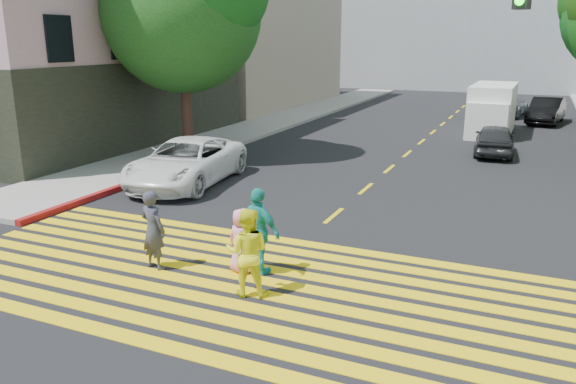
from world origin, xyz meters
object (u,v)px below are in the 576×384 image
Objects in this scene: dark_car_near at (495,139)px; pedestrian_extra at (258,232)px; tree_left at (184,3)px; dark_car_parked at (546,110)px; pedestrian_woman at (247,252)px; white_sedan at (186,162)px; pedestrian_child at (242,241)px; silver_car at (508,105)px; pedestrian_man at (153,230)px; white_van at (492,111)px.

pedestrian_extra is at bearing 73.14° from dark_car_near.
tree_left reaches higher than dark_car_parked.
dark_car_near is at bearing -117.82° from pedestrian_woman.
pedestrian_woman is at bearing -55.51° from white_sedan.
pedestrian_extra is at bearing -162.92° from pedestrian_child.
silver_car is at bearing -112.36° from pedestrian_woman.
dark_car_parked is (10.54, 19.27, -0.01)m from white_sedan.
pedestrian_extra is 0.40× the size of silver_car.
dark_car_near is at bearing -96.27° from pedestrian_child.
pedestrian_child is 25.39m from dark_car_parked.
tree_left is 1.65× the size of white_sedan.
pedestrian_child is at bearing -150.39° from pedestrian_man.
silver_car is at bearing 62.13° from white_sedan.
pedestrian_extra is at bearing 90.46° from silver_car.
tree_left is 6.51× the size of pedestrian_child.
pedestrian_child is 0.30× the size of silver_car.
pedestrian_woman is 8.44m from white_sedan.
dark_car_parked is at bearing 64.98° from white_van.
pedestrian_man is at bearing 25.91° from pedestrian_child.
tree_left is 12.28m from pedestrian_man.
pedestrian_woman is (7.85, -10.08, -4.95)m from tree_left.
pedestrian_extra reaches higher than pedestrian_man.
tree_left is at bearing -121.14° from dark_car_parked.
pedestrian_extra is 25.26m from dark_car_parked.
pedestrian_child is at bearing -51.73° from tree_left.
dark_car_parked is at bearing 54.71° from white_sedan.
white_sedan is at bearing 75.80° from silver_car.
pedestrian_woman is 0.32× the size of white_van.
dark_car_parked is (5.57, 24.77, 0.05)m from pedestrian_child.
white_van is at bearing -87.76° from dark_car_near.
tree_left is 2.34× the size of dark_car_near.
dark_car_parked is (1.91, 10.34, 0.08)m from dark_car_near.
white_sedan is (-4.97, 5.50, 0.06)m from pedestrian_child.
dark_car_near is at bearing -82.92° from white_van.
white_sedan is 23.33m from silver_car.
pedestrian_extra reaches higher than pedestrian_child.
pedestrian_woman is 28.25m from silver_car.
silver_car is at bearing -89.35° from pedestrian_child.
pedestrian_man is 0.93× the size of pedestrian_extra.
dark_car_parked is at bearing -104.37° from dark_car_near.
tree_left is 4.89× the size of pedestrian_extra.
pedestrian_man is 6.88m from white_sedan.
tree_left is 2.00× the size of dark_car_parked.
tree_left is 12.80m from pedestrian_child.
white_sedan reaches higher than dark_car_parked.
pedestrian_child is at bearing 89.76° from silver_car.
silver_car is (2.91, 28.10, -0.18)m from pedestrian_woman.
white_van is at bearing -90.98° from pedestrian_child.
white_sedan is at bearing -65.35° from pedestrian_woman.
silver_car is (3.49, 27.24, -0.02)m from pedestrian_child.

